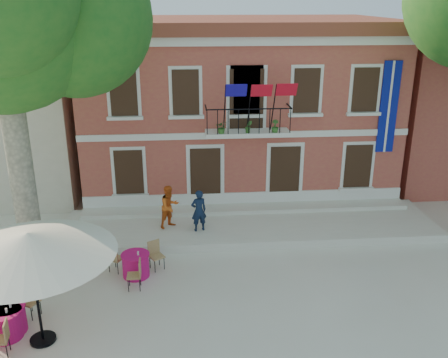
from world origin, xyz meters
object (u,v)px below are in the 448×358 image
cafe_table_0 (9,318)px  pedestrian_navy (199,211)px  cafe_table_1 (5,323)px  patio_umbrella (29,244)px  pedestrian_orange (170,207)px  cafe_table_3 (136,264)px

cafe_table_0 → pedestrian_navy: bearing=44.6°
cafe_table_1 → patio_umbrella: bearing=-14.1°
patio_umbrella → pedestrian_orange: patio_umbrella is taller
cafe_table_0 → cafe_table_1: (-0.03, -0.22, 0.00)m
patio_umbrella → cafe_table_0: patio_umbrella is taller
patio_umbrella → pedestrian_navy: (4.23, 5.56, -1.70)m
cafe_table_1 → pedestrian_navy: bearing=45.7°
cafe_table_1 → cafe_table_3: size_ratio=1.05×
cafe_table_1 → cafe_table_0: bearing=83.0°
pedestrian_navy → cafe_table_0: size_ratio=0.83×
cafe_table_0 → cafe_table_3: 4.01m
patio_umbrella → cafe_table_1: bearing=165.9°
cafe_table_0 → cafe_table_3: bearing=39.8°
pedestrian_navy → pedestrian_orange: (-1.06, 0.39, 0.02)m
pedestrian_navy → cafe_table_0: bearing=29.4°
cafe_table_0 → cafe_table_3: size_ratio=1.00×
pedestrian_navy → patio_umbrella: bearing=37.6°
pedestrian_orange → cafe_table_3: (-1.03, -2.92, -0.68)m
pedestrian_navy → pedestrian_orange: pedestrian_orange is taller
patio_umbrella → cafe_table_1: (-0.97, 0.24, -2.36)m
pedestrian_navy → pedestrian_orange: bearing=-35.4°
patio_umbrella → pedestrian_navy: patio_umbrella is taller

